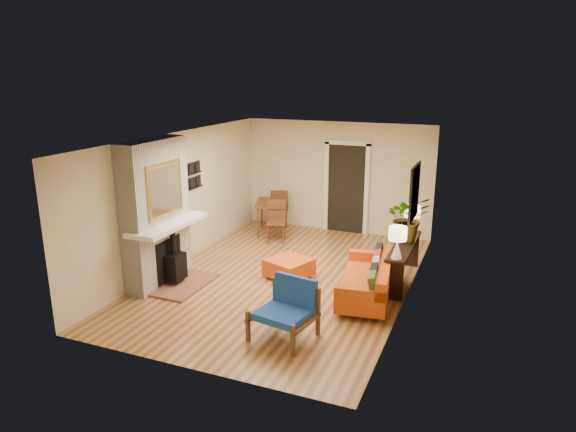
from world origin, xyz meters
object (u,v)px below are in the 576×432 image
sofa (370,280)px  console_table (404,252)px  lamp_near (397,239)px  blue_chair (288,306)px  ottoman (289,267)px  lamp_far (412,216)px  houseplant (408,218)px  dining_table (275,208)px

sofa → console_table: bearing=67.0°
lamp_near → blue_chair: bearing=-123.2°
ottoman → lamp_far: 2.54m
sofa → lamp_near: 0.85m
lamp_far → blue_chair: bearing=-109.9°
ottoman → houseplant: (1.98, 0.84, 0.94)m
sofa → ottoman: sofa is taller
sofa → console_table: sofa is taller
houseplant → blue_chair: bearing=-112.8°
blue_chair → console_table: (1.20, 2.60, 0.12)m
blue_chair → houseplant: 3.15m
ottoman → dining_table: bearing=119.1°
dining_table → lamp_far: lamp_far is taller
lamp_far → console_table: bearing=-90.0°
sofa → houseplant: bearing=71.7°
sofa → lamp_far: lamp_far is taller
dining_table → blue_chair: bearing=-64.2°
blue_chair → houseplant: houseplant is taller
blue_chair → dining_table: size_ratio=0.53×
lamp_far → sofa: bearing=-103.4°
console_table → lamp_far: (0.00, 0.71, 0.49)m
blue_chair → houseplant: bearing=67.2°
lamp_near → houseplant: houseplant is taller
blue_chair → lamp_far: lamp_far is taller
ottoman → blue_chair: 2.16m
ottoman → dining_table: (-1.35, 2.42, 0.40)m
blue_chair → console_table: size_ratio=0.50×
console_table → lamp_near: size_ratio=3.43×
lamp_near → lamp_far: size_ratio=1.00×
blue_chair → sofa: bearing=64.3°
sofa → lamp_far: 1.84m
ottoman → dining_table: dining_table is taller
sofa → blue_chair: bearing=-115.7°
console_table → sofa: bearing=-113.0°
sofa → dining_table: dining_table is taller
ottoman → lamp_near: lamp_near is taller
dining_table → lamp_far: (3.34, -1.09, 0.45)m
lamp_far → houseplant: (-0.01, -0.49, 0.09)m
dining_table → console_table: (3.34, -1.81, -0.03)m
console_table → lamp_far: lamp_far is taller
dining_table → houseplant: bearing=-25.4°
dining_table → houseplant: houseplant is taller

